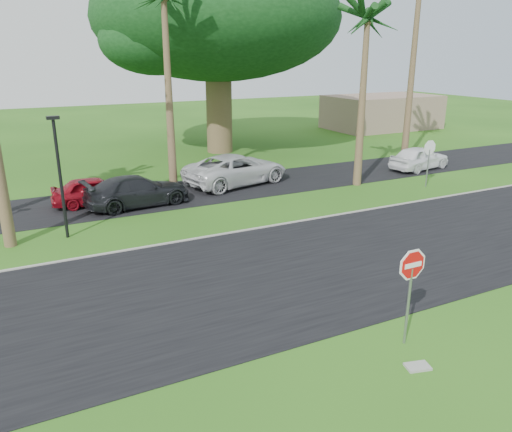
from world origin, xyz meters
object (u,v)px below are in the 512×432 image
at_px(stop_sign_far, 429,154).
at_px(car_pickup, 419,158).
at_px(stop_sign_near, 411,277).
at_px(car_dark, 137,191).
at_px(car_minivan, 237,170).
at_px(car_red, 95,191).

xyz_separation_m(stop_sign_far, car_pickup, (2.61, 3.27, -1.06)).
distance_m(stop_sign_far, car_pickup, 4.32).
bearing_deg(stop_sign_near, car_dark, 101.91).
xyz_separation_m(stop_sign_near, car_pickup, (14.11, 14.27, -1.06)).
bearing_deg(car_pickup, car_minivan, 71.67).
relative_size(car_red, car_minivan, 0.67).
bearing_deg(car_minivan, car_pickup, -111.85).
bearing_deg(car_pickup, stop_sign_near, 125.59).
height_order(stop_sign_far, car_red, stop_sign_far).
relative_size(car_red, car_pickup, 0.93).
distance_m(stop_sign_near, car_minivan, 16.26).
relative_size(stop_sign_far, car_red, 0.68).
height_order(stop_sign_near, car_red, stop_sign_near).
bearing_deg(stop_sign_near, car_red, 107.10).
bearing_deg(car_dark, car_red, 51.57).
bearing_deg(stop_sign_far, car_pickup, -128.60).
bearing_deg(car_dark, stop_sign_near, -174.28).
bearing_deg(car_minivan, car_red, 80.72).
height_order(stop_sign_far, car_pickup, stop_sign_far).
distance_m(car_red, car_pickup, 18.91).
relative_size(car_red, car_dark, 0.80).
distance_m(stop_sign_near, car_red, 16.23).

